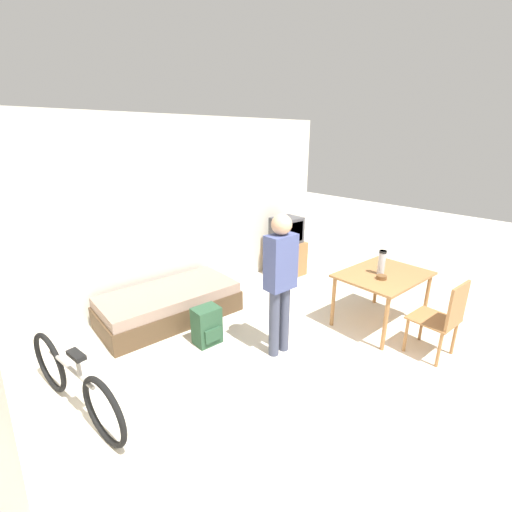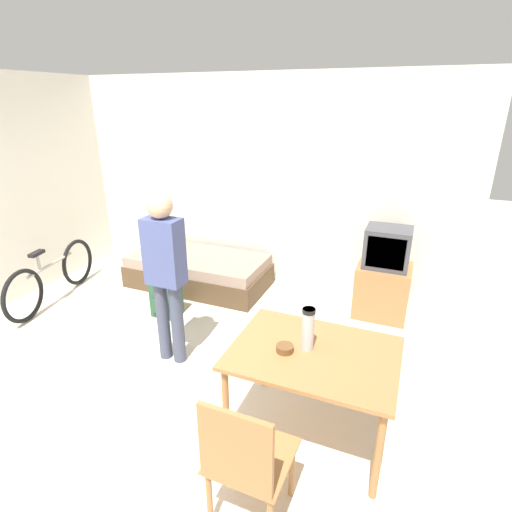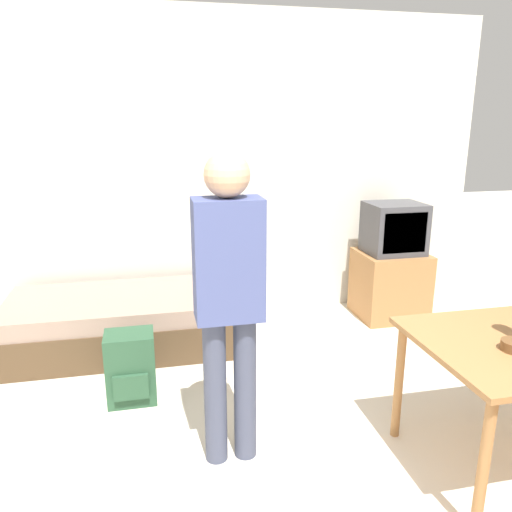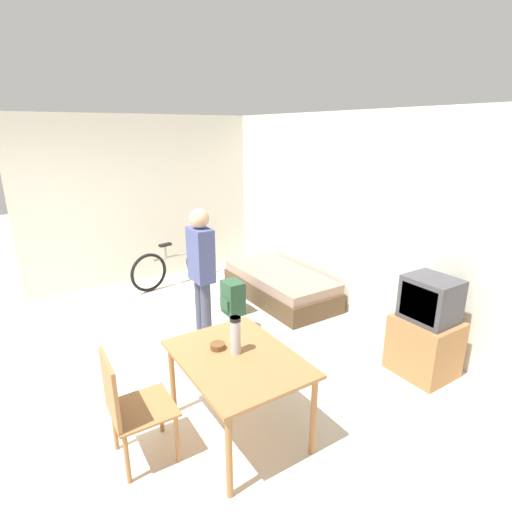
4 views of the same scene
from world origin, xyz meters
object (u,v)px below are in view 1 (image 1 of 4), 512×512
Objects in this scene: tv at (286,249)px; person_standing at (280,276)px; bicycle at (74,384)px; dining_table at (383,279)px; thermos_flask at (382,262)px; backpack at (207,326)px; daybed at (170,304)px; wooden_chair at (444,316)px; mate_bowl at (381,277)px.

person_standing is at bearing -136.52° from tv.
tv is 0.66× the size of bicycle.
thermos_flask is at bearing 163.20° from dining_table.
tv reaches higher than thermos_flask.
tv is 2.26× the size of backpack.
daybed is 5.81× the size of thermos_flask.
bicycle is (-3.55, 0.87, -0.32)m from dining_table.
dining_table is (-0.29, -2.08, 0.16)m from tv.
tv reaches higher than bicycle.
wooden_chair is at bearing -96.89° from thermos_flask.
person_standing is (-1.78, -1.69, 0.48)m from tv.
thermos_flask reaches higher than wooden_chair.
person_standing is 1.40m from mate_bowl.
tv is (2.38, 0.13, 0.27)m from daybed.
mate_bowl is (-0.03, 0.77, 0.23)m from wooden_chair.
bicycle is at bearing 153.05° from wooden_chair.
mate_bowl reaches higher than dining_table.
tv reaches higher than daybed.
mate_bowl is (1.90, -2.02, 0.54)m from daybed.
mate_bowl is at bearing -32.44° from backpack.
dining_table is 0.26m from thermos_flask.
daybed is 1.14× the size of bicycle.
wooden_chair is 1.99× the size of backpack.
thermos_flask is at bearing 83.11° from wooden_chair.
daybed is 3.41m from wooden_chair.
dining_table is at bearing 22.05° from mate_bowl.
person_standing is (-1.33, 1.24, 0.44)m from wooden_chair.
bicycle reaches higher than backpack.
daybed is 1.74× the size of tv.
tv is at bearing 43.48° from person_standing.
tv reaches higher than mate_bowl.
thermos_flask is at bearing -43.44° from daybed.
dining_table is (2.09, -1.95, 0.43)m from daybed.
daybed is at bearing -176.78° from tv.
tv is 0.92× the size of dining_table.
backpack is at bearing 147.56° from mate_bowl.
wooden_chair is at bearing -100.86° from dining_table.
bicycle is at bearing 166.23° from dining_table.
backpack is (-1.97, 1.07, -0.67)m from thermos_flask.
mate_bowl is (1.30, -0.47, -0.21)m from person_standing.
daybed is 1.98× the size of wooden_chair.
mate_bowl reaches higher than bicycle.
backpack is (0.06, -0.86, 0.02)m from daybed.
dining_table is 2.46× the size of backpack.
wooden_chair is 3.80m from bicycle.
backpack is at bearing 133.88° from wooden_chair.
mate_bowl is (3.35, -0.95, 0.43)m from bicycle.
thermos_flask is at bearing -13.72° from bicycle.
bicycle is 0.98× the size of person_standing.
tv is at bearing 80.44° from thermos_flask.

